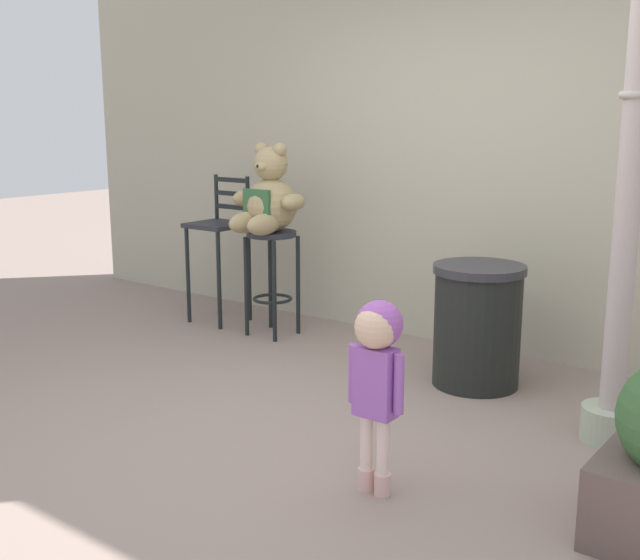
% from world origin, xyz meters
% --- Properties ---
extents(ground_plane, '(24.00, 24.00, 0.00)m').
position_xyz_m(ground_plane, '(0.00, 0.00, 0.00)').
color(ground_plane, gray).
extents(building_wall, '(7.88, 0.30, 3.94)m').
position_xyz_m(building_wall, '(0.00, 2.24, 1.97)').
color(building_wall, '#B0AA92').
rests_on(building_wall, ground_plane).
extents(bar_stool_with_teddy, '(0.37, 0.37, 0.79)m').
position_xyz_m(bar_stool_with_teddy, '(-1.29, 1.48, 0.55)').
color(bar_stool_with_teddy, '#252830').
rests_on(bar_stool_with_teddy, ground_plane).
extents(teddy_bear, '(0.60, 0.54, 0.65)m').
position_xyz_m(teddy_bear, '(-1.29, 1.45, 1.03)').
color(teddy_bear, tan).
rests_on(teddy_bear, bar_stool_with_teddy).
extents(child_walking, '(0.27, 0.22, 0.86)m').
position_xyz_m(child_walking, '(0.70, -0.16, 0.63)').
color(child_walking, beige).
rests_on(child_walking, ground_plane).
extents(trash_bin, '(0.55, 0.55, 0.75)m').
position_xyz_m(trash_bin, '(0.43, 1.38, 0.38)').
color(trash_bin, black).
rests_on(trash_bin, ground_plane).
extents(lamppost, '(0.29, 0.29, 2.97)m').
position_xyz_m(lamppost, '(1.35, 1.02, 1.19)').
color(lamppost, '#A3AF94').
rests_on(lamppost, ground_plane).
extents(bar_chair_empty, '(0.40, 0.40, 1.16)m').
position_xyz_m(bar_chair_empty, '(-1.88, 1.55, 0.70)').
color(bar_chair_empty, '#252830').
rests_on(bar_chair_empty, ground_plane).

